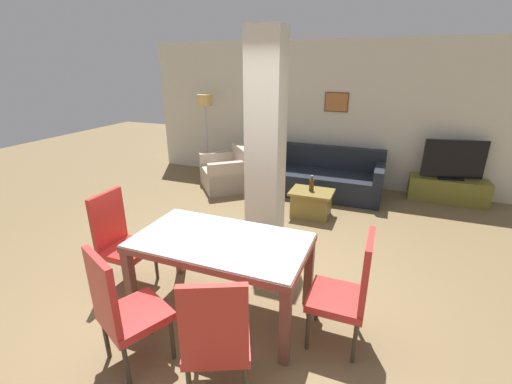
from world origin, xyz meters
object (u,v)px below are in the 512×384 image
dining_table (221,255)px  dining_chair_head_right (349,289)px  floor_lamp (205,108)px  coffee_table (311,203)px  dining_chair_head_left (120,238)px  tv_stand (447,190)px  armchair (228,174)px  bottle (312,185)px  tv_screen (454,160)px  dining_chair_near_right (216,336)px  dining_chair_near_left (122,308)px  sofa (322,178)px

dining_table → dining_chair_head_right: (1.17, 0.00, -0.06)m
floor_lamp → coffee_table: bearing=-27.4°
floor_lamp → dining_chair_head_left: bearing=-74.1°
dining_table → tv_stand: dining_table is taller
armchair → coffee_table: bearing=-152.1°
bottle → tv_screen: 2.56m
dining_chair_head_left → dining_chair_near_right: 1.81m
dining_chair_head_left → coffee_table: size_ratio=1.59×
coffee_table → tv_screen: size_ratio=0.67×
dining_table → floor_lamp: size_ratio=0.94×
dining_table → dining_chair_near_right: 0.95m
armchair → coffee_table: (1.80, -0.72, -0.07)m
armchair → tv_stand: 3.96m
dining_chair_head_left → armchair: size_ratio=0.83×
bottle → floor_lamp: floor_lamp is taller
dining_chair_near_right → dining_chair_head_right: size_ratio=1.00×
dining_chair_head_right → tv_stand: size_ratio=0.83×
dining_chair_near_right → coffee_table: dining_chair_near_right is taller
dining_chair_near_left → floor_lamp: bearing=136.6°
dining_chair_head_left → tv_screen: (3.58, 3.99, 0.19)m
armchair → tv_screen: (3.89, 0.76, 0.46)m
dining_chair_head_left → dining_chair_near_right: (1.60, -0.86, 0.00)m
dining_chair_near_right → floor_lamp: (-2.69, 4.71, 0.86)m
dining_chair_head_right → bottle: size_ratio=4.23×
dining_chair_near_right → tv_stand: (1.98, 4.84, -0.35)m
sofa → coffee_table: (0.05, -1.09, -0.07)m
dining_chair_head_right → bottle: (-0.89, 2.53, -0.04)m
bottle → dining_table: bearing=-96.3°
dining_chair_head_left → tv_stand: bearing=138.1°
dining_chair_near_left → sofa: (0.64, 4.46, -0.27)m
coffee_table → bottle: (-0.01, 0.02, 0.30)m
dining_chair_head_left → dining_chair_near_left: same height
bottle → floor_lamp: bearing=152.8°
dining_chair_head_right → coffee_table: (-0.87, 2.51, -0.34)m
dining_chair_head_right → tv_stand: bearing=-16.9°
dining_chair_head_right → tv_screen: tv_screen is taller
dining_chair_near_right → dining_chair_head_right: same height
dining_chair_near_right → dining_chair_head_right: (0.77, 0.86, 0.00)m
tv_screen → floor_lamp: 4.72m
dining_table → sofa: (0.25, 3.60, -0.33)m
armchair → floor_lamp: size_ratio=0.75×
dining_chair_head_left → bottle: dining_chair_head_left is taller
dining_chair_near_left → tv_stand: 5.60m
armchair → tv_screen: tv_screen is taller
dining_table → sofa: 3.62m
sofa → tv_screen: size_ratio=2.18×
dining_chair_head_right → tv_screen: bearing=-16.9°
armchair → tv_screen: size_ratio=1.30×
dining_chair_head_right → armchair: 4.20m
dining_chair_near_left → coffee_table: size_ratio=1.59×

